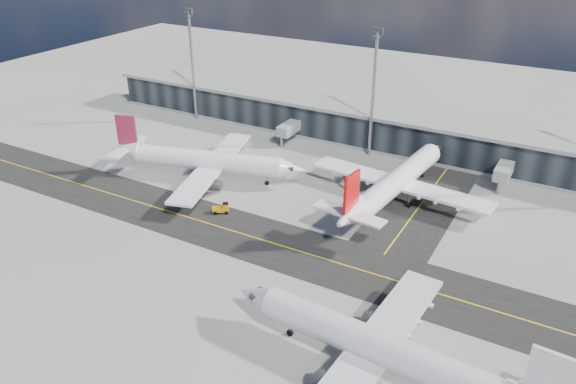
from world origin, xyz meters
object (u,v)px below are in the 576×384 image
Objects in this scene: airliner_af at (205,160)px; service_van at (348,179)px; airliner_near at (385,350)px; airliner_redtail at (396,182)px; baggage_tug at (222,208)px.

service_van is at bearing 99.81° from airliner_af.
airliner_near is 54.10m from service_van.
airliner_near is at bearing -81.79° from service_van.
airliner_redtail is 33.56m from baggage_tug.
airliner_near reaches higher than airliner_af.
baggage_tug is at bearing -143.39° from service_van.
airliner_near is at bearing 41.01° from airliner_af.
airliner_af reaches higher than baggage_tug.
airliner_near is at bearing -66.00° from airliner_redtail.
airliner_redtail reaches higher than airliner_af.
airliner_redtail reaches higher than service_van.
airliner_near is 12.47× the size of baggage_tug.
baggage_tug is (11.62, -10.61, -3.16)m from airliner_af.
service_van is at bearing 170.24° from airliner_redtail.
airliner_redtail is at bearing 21.82° from airliner_near.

